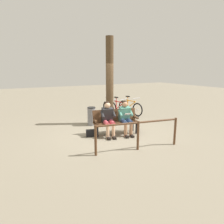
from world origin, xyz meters
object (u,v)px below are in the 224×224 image
object	(u,v)px
bench	(115,120)
person_reading	(125,116)
tree_trunk	(110,81)
bicycle_green	(130,108)
bicycle_red	(109,109)
person_companion	(108,117)
handbag	(91,133)
bicycle_orange	(119,109)
litter_bin	(91,116)

from	to	relation	value
bench	person_reading	size ratio (longest dim) A/B	1.38
bench	tree_trunk	distance (m)	1.88
bicycle_green	person_reading	bearing A→B (deg)	-47.94
bicycle_red	bicycle_green	bearing A→B (deg)	92.90
person_reading	bicycle_green	world-z (taller)	person_reading
bench	tree_trunk	world-z (taller)	tree_trunk
person_companion	tree_trunk	size ratio (longest dim) A/B	0.34
person_reading	handbag	bearing A→B (deg)	-3.82
person_companion	bicycle_orange	xyz separation A→B (m)	(-1.81, -2.39, -0.30)
person_reading	litter_bin	size ratio (longest dim) A/B	1.58
bicycle_orange	bench	bearing A→B (deg)	-43.33
tree_trunk	litter_bin	distance (m)	1.61
bench	handbag	distance (m)	1.01
person_companion	litter_bin	world-z (taller)	person_companion
handbag	person_companion	bearing A→B (deg)	161.08
person_companion	tree_trunk	distance (m)	1.96
litter_bin	bicycle_red	size ratio (longest dim) A/B	0.45
bench	litter_bin	bearing A→B (deg)	-65.24
bicycle_orange	bicycle_red	distance (m)	0.50
bicycle_red	bicycle_orange	bearing A→B (deg)	83.09
tree_trunk	bicycle_green	bearing A→B (deg)	-149.45
bicycle_orange	bicycle_red	xyz separation A→B (m)	(0.48, -0.14, 0.00)
bench	bicycle_orange	size ratio (longest dim) A/B	1.00
person_companion	bicycle_green	xyz separation A→B (m)	(-2.50, -2.40, -0.30)
tree_trunk	bicycle_red	xyz separation A→B (m)	(-0.52, -1.13, -1.42)
handbag	bicycle_red	xyz separation A→B (m)	(-1.91, -2.33, 0.24)
person_reading	bicycle_orange	size ratio (longest dim) A/B	0.72
bench	person_reading	world-z (taller)	person_reading
bench	person_companion	distance (m)	0.39
handbag	bench	bearing A→B (deg)	173.81
bench	bicycle_orange	bearing A→B (deg)	-111.45
bench	tree_trunk	bearing A→B (deg)	-98.25
person_companion	tree_trunk	xyz separation A→B (m)	(-0.80, -1.40, 1.12)
handbag	litter_bin	bearing A→B (deg)	-114.15
bench	bicycle_orange	xyz separation A→B (m)	(-1.47, -2.29, -0.15)
bench	bicycle_green	size ratio (longest dim) A/B	1.00
bench	bicycle_green	bearing A→B (deg)	-121.90
bench	handbag	world-z (taller)	bench
bicycle_green	bicycle_red	world-z (taller)	same
bicycle_orange	person_companion	bearing A→B (deg)	-47.81
tree_trunk	handbag	bearing A→B (deg)	41.01
bicycle_orange	handbag	bearing A→B (deg)	-58.18
litter_bin	bicycle_orange	size ratio (longest dim) A/B	0.46
litter_bin	tree_trunk	bearing A→B (deg)	172.84
person_reading	tree_trunk	world-z (taller)	tree_trunk
bicycle_red	handbag	bearing A→B (deg)	-30.04
person_reading	person_companion	size ratio (longest dim) A/B	1.00
tree_trunk	bicycle_orange	size ratio (longest dim) A/B	2.14
bicycle_orange	bicycle_red	world-z (taller)	same
handbag	bicycle_orange	distance (m)	3.25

